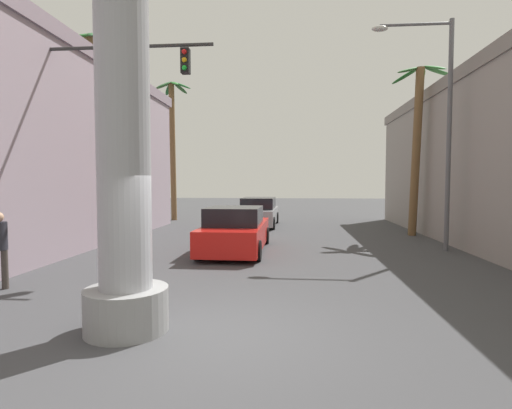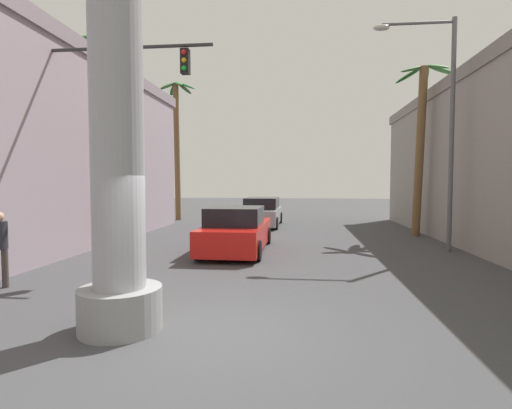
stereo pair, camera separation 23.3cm
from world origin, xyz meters
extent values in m
plane|color=#424244|center=(0.00, 10.00, 0.00)|extent=(88.85, 88.85, 0.00)
cylinder|color=#9E9EA3|center=(-1.54, 0.11, 4.74)|extent=(0.83, 0.83, 9.47)
cylinder|color=gray|center=(-1.54, 0.11, 0.35)|extent=(1.33, 1.33, 0.70)
cylinder|color=#59595E|center=(6.49, 8.44, 3.98)|extent=(0.16, 0.16, 7.96)
cylinder|color=#59595E|center=(5.29, 8.44, 7.81)|extent=(2.40, 0.10, 0.10)
ellipsoid|color=beige|center=(4.10, 8.44, 7.71)|extent=(0.56, 0.28, 0.20)
cylinder|color=#333333|center=(-6.49, 5.29, 3.19)|extent=(0.14, 0.14, 6.38)
cylinder|color=#333333|center=(-3.81, 5.29, 6.28)|extent=(5.37, 0.10, 0.10)
cube|color=black|center=(-1.93, 5.29, 5.83)|extent=(0.24, 0.24, 0.70)
sphere|color=red|center=(-1.93, 5.16, 6.05)|extent=(0.14, 0.14, 0.14)
sphere|color=yellow|center=(-1.93, 5.16, 5.83)|extent=(0.14, 0.14, 0.14)
sphere|color=green|center=(-1.93, 5.16, 5.61)|extent=(0.14, 0.14, 0.14)
cylinder|color=black|center=(-1.75, 9.48, 0.32)|extent=(0.23, 0.64, 0.64)
cylinder|color=black|center=(0.09, 9.47, 0.32)|extent=(0.23, 0.64, 0.64)
cylinder|color=black|center=(-1.78, 5.98, 0.32)|extent=(0.23, 0.64, 0.64)
cylinder|color=black|center=(0.06, 5.97, 0.32)|extent=(0.23, 0.64, 0.64)
cube|color=red|center=(-0.84, 7.72, 0.56)|extent=(1.98, 5.02, 0.80)
cube|color=black|center=(-0.85, 7.35, 1.26)|extent=(1.80, 2.12, 0.60)
cylinder|color=black|center=(-1.58, 17.44, 0.32)|extent=(0.23, 0.64, 0.64)
cylinder|color=black|center=(0.19, 17.40, 0.32)|extent=(0.23, 0.64, 0.64)
cylinder|color=black|center=(-1.64, 14.17, 0.32)|extent=(0.23, 0.64, 0.64)
cylinder|color=black|center=(0.13, 14.14, 0.32)|extent=(0.23, 0.64, 0.64)
cube|color=#99999E|center=(-0.72, 15.79, 0.56)|extent=(1.95, 4.69, 0.80)
cube|color=black|center=(-0.72, 15.79, 1.26)|extent=(1.76, 2.59, 0.60)
cylinder|color=brown|center=(6.55, 12.29, 3.68)|extent=(0.43, 0.84, 7.38)
ellipsoid|color=#2B622D|center=(7.48, 12.45, 7.25)|extent=(1.42, 0.59, 0.49)
ellipsoid|color=#2D782D|center=(6.88, 13.02, 7.18)|extent=(0.53, 1.35, 0.70)
ellipsoid|color=#27742D|center=(6.17, 12.64, 7.17)|extent=(1.33, 0.90, 0.72)
ellipsoid|color=#30692D|center=(6.16, 12.04, 7.25)|extent=(1.40, 0.91, 0.48)
ellipsoid|color=#2D712D|center=(7.05, 11.68, 7.23)|extent=(0.84, 1.39, 0.57)
cylinder|color=brown|center=(-6.41, 18.69, 4.27)|extent=(0.42, 0.45, 8.56)
ellipsoid|color=#236E2D|center=(-5.75, 18.63, 8.42)|extent=(1.19, 0.42, 0.54)
ellipsoid|color=#2F5F2D|center=(-6.02, 19.16, 8.39)|extent=(0.94, 1.14, 0.64)
ellipsoid|color=#225E2D|center=(-6.72, 19.14, 8.35)|extent=(0.95, 1.09, 0.72)
ellipsoid|color=#325D2D|center=(-6.96, 18.69, 8.44)|extent=(1.20, 0.43, 0.49)
ellipsoid|color=#2B5C2D|center=(-6.71, 18.17, 8.39)|extent=(0.96, 1.13, 0.64)
ellipsoid|color=#2C772D|center=(-6.06, 18.13, 8.44)|extent=(0.89, 1.21, 0.49)
cylinder|color=brown|center=(-6.99, 9.86, 4.13)|extent=(0.55, 0.68, 8.27)
ellipsoid|color=#235C2D|center=(-6.21, 9.88, 8.12)|extent=(1.33, 0.52, 0.56)
ellipsoid|color=#2E662D|center=(-6.61, 10.41, 8.07)|extent=(0.82, 1.27, 0.72)
ellipsoid|color=#31702D|center=(-7.31, 10.30, 8.06)|extent=(1.08, 1.16, 0.75)
ellipsoid|color=#2E5B2D|center=(-7.53, 9.72, 8.11)|extent=(1.31, 0.51, 0.60)
ellipsoid|color=#2C722D|center=(-7.21, 9.23, 8.10)|extent=(0.96, 1.28, 0.62)
ellipsoid|color=#275C2D|center=(-6.66, 9.17, 8.12)|extent=(0.76, 1.34, 0.56)
cylinder|color=#3F3833|center=(-5.32, 2.33, 0.44)|extent=(0.14, 0.14, 0.89)
camera|label=1|loc=(1.10, -5.99, 2.39)|focal=28.00mm
camera|label=2|loc=(1.34, -5.96, 2.39)|focal=28.00mm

